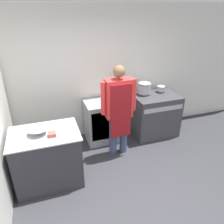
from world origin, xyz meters
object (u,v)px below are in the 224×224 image
object	(u,v)px
plastic_tub	(52,134)
stove	(154,114)
fridge_unit	(102,121)
person_cook	(119,107)
sauce_pot	(161,88)
mixing_bowl	(38,132)
stock_pot	(144,88)

from	to	relation	value
plastic_tub	stove	bearing A→B (deg)	22.84
fridge_unit	person_cook	distance (m)	0.81
person_cook	sauce_pot	xyz separation A→B (m)	(1.20, 0.59, 0.00)
stove	sauce_pot	bearing A→B (deg)	34.32
person_cook	mixing_bowl	bearing A→B (deg)	-165.85
mixing_bowl	plastic_tub	xyz separation A→B (m)	(0.20, -0.12, -0.02)
fridge_unit	sauce_pot	distance (m)	1.48
fridge_unit	sauce_pot	xyz separation A→B (m)	(1.36, 0.03, 0.56)
stock_pot	mixing_bowl	bearing A→B (deg)	-156.75
plastic_tub	stock_pot	xyz separation A→B (m)	(2.01, 1.07, 0.12)
fridge_unit	plastic_tub	world-z (taller)	plastic_tub
person_cook	stock_pot	xyz separation A→B (m)	(0.79, 0.59, 0.06)
fridge_unit	stock_pot	distance (m)	1.14
stove	fridge_unit	world-z (taller)	stove
mixing_bowl	sauce_pot	bearing A→B (deg)	19.95
stove	plastic_tub	world-z (taller)	plastic_tub
stove	mixing_bowl	size ratio (longest dim) A/B	3.34
sauce_pot	mixing_bowl	bearing A→B (deg)	-160.05
person_cook	mixing_bowl	world-z (taller)	person_cook
plastic_tub	stock_pot	world-z (taller)	stock_pot
stove	stock_pot	bearing A→B (deg)	148.75
plastic_tub	stock_pot	bearing A→B (deg)	27.97
stove	mixing_bowl	xyz separation A→B (m)	(-2.42, -0.82, 0.49)
mixing_bowl	sauce_pot	world-z (taller)	sauce_pot
mixing_bowl	plastic_tub	distance (m)	0.23
sauce_pot	person_cook	bearing A→B (deg)	-153.73
mixing_bowl	sauce_pot	size ratio (longest dim) A/B	1.54
stock_pot	stove	bearing A→B (deg)	-31.25
stove	stock_pot	world-z (taller)	stock_pot
mixing_bowl	plastic_tub	bearing A→B (deg)	-31.44
person_cook	stock_pot	distance (m)	0.99
stock_pot	sauce_pot	bearing A→B (deg)	0.00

